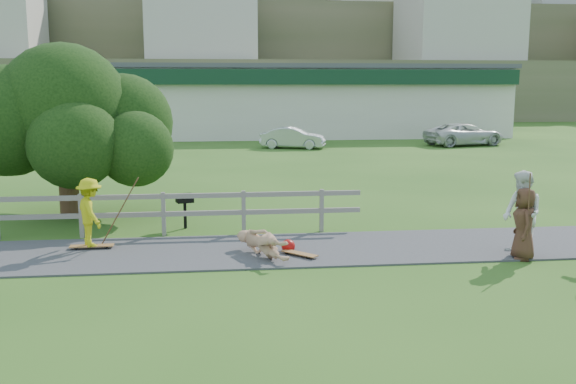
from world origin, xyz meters
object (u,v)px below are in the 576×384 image
Objects in this scene: spectator_a at (522,214)px; car_white at (464,134)px; skater_rider at (90,217)px; skater_fallen at (263,243)px; bbq at (185,211)px; spectator_c at (524,224)px; car_silver at (293,138)px; tree at (66,139)px.

spectator_a is 0.39× the size of car_white.
skater_rider is 4.02m from skater_fallen.
skater_fallen is 3.60m from bbq.
spectator_c is 0.32× the size of car_white.
car_silver reaches higher than bbq.
spectator_a is 26.42m from car_white.
spectator_a reaches higher than skater_fallen.
car_silver is 0.65× the size of tree.
skater_fallen is at bearing -133.73° from skater_rider.
spectator_a is 1.21× the size of spectator_c.
skater_fallen is at bearing -76.10° from bbq.
car_silver is at bearing 79.92° from car_white.
car_white is 5.34× the size of bbq.
bbq is at bearing -177.67° from car_silver.
car_white is at bearing 44.76° from tree.
skater_rider is 4.45m from tree.
skater_rider is 1.00× the size of spectator_c.
tree is at bearing 171.87° from car_silver.
car_silver is 21.37m from bbq.
skater_rider is at bearing -71.70° from tree.
skater_fallen is 0.30× the size of tree.
spectator_a is 24.44m from car_silver.
bbq is (-7.40, 3.88, -0.32)m from spectator_c.
bbq is at bearing -30.48° from tree.
spectator_c is 12.33m from tree.
car_silver is at bearing -46.11° from skater_rider.
car_silver is at bearing 177.88° from spectator_a.
skater_rider is 9.61m from spectator_c.
spectator_c is at bearing -129.15° from skater_rider.
car_silver is at bearing 59.05° from bbq.
skater_fallen is 0.47× the size of car_silver.
spectator_a is 12.25m from tree.
tree is at bearing 121.49° from car_white.
skater_rider reaches higher than bbq.
spectator_c reaches higher than skater_fallen.
spectator_a is at bearing -27.63° from tree.
spectator_c reaches higher than car_white.
spectator_c is 1.71× the size of bbq.
spectator_c is 0.27× the size of tree.
spectator_a is at bearing -158.25° from car_silver.
spectator_a is (5.63, -0.57, 0.63)m from skater_fallen.
tree is at bearing 109.21° from skater_fallen.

